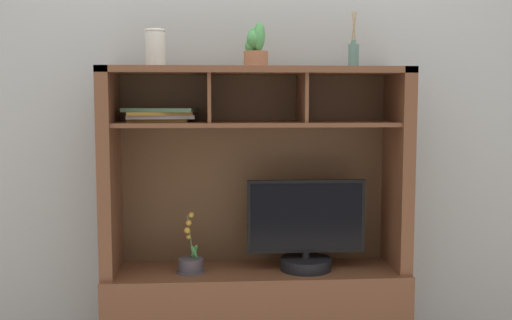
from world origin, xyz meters
The scene contains 8 objects.
back_wall centered at (0.00, 0.24, 1.40)m, with size 6.00×0.02×2.80m, color #B3B6B2.
media_console centered at (0.00, 0.01, 0.44)m, with size 1.43×0.45×1.45m.
tv_monitor centered at (0.24, -0.04, 0.67)m, with size 0.56×0.25×0.43m.
potted_orchid centered at (-0.31, -0.04, 0.53)m, with size 0.14×0.14×0.28m.
magazine_stack_left centered at (-0.45, 0.03, 1.23)m, with size 0.35×0.27×0.06m.
diffuser_bottle centered at (0.46, 0.02, 1.51)m, with size 0.05×0.05×0.26m.
potted_succulent centered at (0.00, 0.01, 1.54)m, with size 0.13×0.13×0.21m.
ceramic_vase centered at (-0.46, -0.01, 1.53)m, with size 0.10×0.10×0.17m.
Camera 1 is at (-0.20, -2.89, 1.31)m, focal length 43.21 mm.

